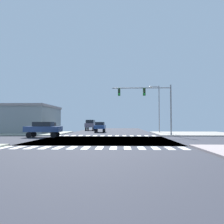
% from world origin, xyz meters
% --- Properties ---
extents(ground, '(90.00, 90.00, 0.05)m').
position_xyz_m(ground, '(0.00, 0.00, -0.03)').
color(ground, '#2E2F38').
extents(sidewalk_corner_ne, '(12.00, 12.00, 0.14)m').
position_xyz_m(sidewalk_corner_ne, '(13.00, 12.00, 0.07)').
color(sidewalk_corner_ne, gray).
rests_on(sidewalk_corner_ne, ground).
extents(sidewalk_corner_nw, '(12.00, 12.00, 0.14)m').
position_xyz_m(sidewalk_corner_nw, '(-13.00, 12.00, 0.07)').
color(sidewalk_corner_nw, gray).
rests_on(sidewalk_corner_nw, ground).
extents(crosswalk_near, '(13.50, 2.00, 0.01)m').
position_xyz_m(crosswalk_near, '(-0.25, -7.30, 0.00)').
color(crosswalk_near, white).
rests_on(crosswalk_near, ground).
extents(crosswalk_far, '(13.50, 2.00, 0.01)m').
position_xyz_m(crosswalk_far, '(-0.25, 7.30, 0.00)').
color(crosswalk_far, white).
rests_on(crosswalk_far, ground).
extents(traffic_signal_mast, '(7.98, 0.55, 6.88)m').
position_xyz_m(traffic_signal_mast, '(5.43, 6.81, 5.13)').
color(traffic_signal_mast, gray).
rests_on(traffic_signal_mast, ground).
extents(street_lamp, '(1.78, 0.32, 7.94)m').
position_xyz_m(street_lamp, '(7.92, 14.32, 4.76)').
color(street_lamp, gray).
rests_on(street_lamp, ground).
extents(bank_building, '(17.45, 11.18, 4.75)m').
position_xyz_m(bank_building, '(-18.04, 15.45, 2.38)').
color(bank_building, gray).
rests_on(bank_building, ground).
extents(sedan_farside_1, '(4.30, 1.80, 1.88)m').
position_xyz_m(sedan_farside_1, '(-7.65, 3.50, 1.12)').
color(sedan_farside_1, black).
rests_on(sedan_farside_1, ground).
extents(suv_crossing_1, '(1.96, 4.60, 2.34)m').
position_xyz_m(suv_crossing_1, '(-5.00, 26.36, 1.39)').
color(suv_crossing_1, black).
rests_on(suv_crossing_1, ground).
extents(sedan_queued_2, '(1.80, 4.30, 1.88)m').
position_xyz_m(sedan_queued_2, '(-2.00, 17.09, 1.12)').
color(sedan_queued_2, black).
rests_on(sedan_queued_2, ground).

